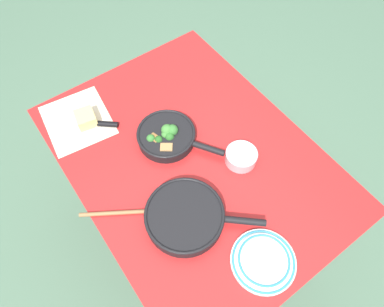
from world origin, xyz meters
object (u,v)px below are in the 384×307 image
(skillet_broccoli, at_px, (167,136))
(skillet_eggs, at_px, (185,216))
(wooden_spoon, at_px, (144,211))
(cheese_block, at_px, (86,118))
(grater_knife, at_px, (93,124))
(prep_bowl_steel, at_px, (241,157))
(dinner_plate_stack, at_px, (263,261))

(skillet_broccoli, xyz_separation_m, skillet_eggs, (0.32, -0.14, -0.00))
(wooden_spoon, height_order, cheese_block, cheese_block)
(grater_knife, distance_m, prep_bowl_steel, 0.63)
(skillet_eggs, height_order, grater_knife, skillet_eggs)
(skillet_eggs, height_order, cheese_block, skillet_eggs)
(skillet_broccoli, relative_size, grater_knife, 1.36)
(grater_knife, relative_size, prep_bowl_steel, 1.97)
(skillet_broccoli, relative_size, prep_bowl_steel, 2.69)
(cheese_block, distance_m, dinner_plate_stack, 0.89)
(skillet_broccoli, relative_size, wooden_spoon, 1.00)
(cheese_block, bearing_deg, skillet_eggs, 8.46)
(skillet_broccoli, height_order, prep_bowl_steel, skillet_broccoli)
(grater_knife, xyz_separation_m, cheese_block, (-0.03, -0.02, 0.02))
(skillet_broccoli, xyz_separation_m, prep_bowl_steel, (0.25, 0.18, -0.00))
(grater_knife, height_order, prep_bowl_steel, prep_bowl_steel)
(wooden_spoon, bearing_deg, cheese_block, 120.37)
(cheese_block, bearing_deg, dinner_plate_stack, 13.73)
(wooden_spoon, distance_m, prep_bowl_steel, 0.42)
(skillet_eggs, distance_m, grater_knife, 0.57)
(wooden_spoon, distance_m, cheese_block, 0.48)
(skillet_broccoli, bearing_deg, skillet_eggs, -56.13)
(skillet_broccoli, bearing_deg, grater_knife, -172.63)
(dinner_plate_stack, bearing_deg, skillet_broccoli, 178.78)
(grater_knife, bearing_deg, dinner_plate_stack, 143.62)
(skillet_broccoli, bearing_deg, prep_bowl_steel, 2.92)
(cheese_block, bearing_deg, skillet_broccoli, 39.46)
(dinner_plate_stack, relative_size, prep_bowl_steel, 1.79)
(skillet_eggs, xyz_separation_m, grater_knife, (-0.56, -0.07, -0.02))
(wooden_spoon, xyz_separation_m, grater_knife, (-0.45, 0.03, 0.00))
(wooden_spoon, relative_size, cheese_block, 3.36)
(wooden_spoon, height_order, prep_bowl_steel, prep_bowl_steel)
(wooden_spoon, bearing_deg, grater_knife, 118.31)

